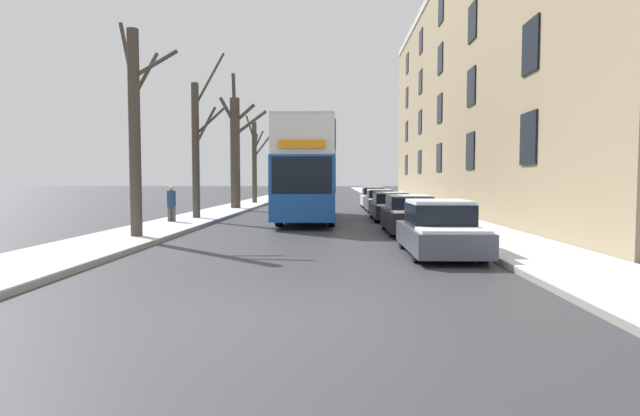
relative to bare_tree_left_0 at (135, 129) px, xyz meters
name	(u,v)px	position (x,y,z in m)	size (l,w,h in m)	color
ground_plane	(276,318)	(5.65, -9.04, -3.66)	(320.00, 320.00, 0.00)	#38383D
sidewalk_left	(278,196)	(-0.44, 43.96, -3.58)	(2.82, 130.00, 0.16)	gray
sidewalk_right	(379,196)	(11.74, 43.96, -3.58)	(2.82, 130.00, 0.16)	gray
terrace_facade_right	(512,88)	(17.65, 16.03, 4.11)	(9.10, 41.90, 15.53)	tan
bare_tree_left_0	(135,129)	(0.00, 0.00, 0.00)	(2.18, 1.46, 7.28)	#423A30
bare_tree_left_1	(197,146)	(-0.20, 8.00, -0.03)	(1.64, 2.48, 8.48)	#423A30
bare_tree_left_2	(236,148)	(-0.04, 16.58, 0.42)	(2.89, 3.69, 8.66)	#423A30
bare_tree_left_3	(255,159)	(-0.06, 24.45, 0.01)	(2.18, 2.91, 7.09)	#423A30
double_decker_bus	(309,167)	(5.21, 8.54, -1.04)	(2.62, 10.98, 4.64)	#194C99
parked_car_0	(440,230)	(9.26, -2.88, -2.99)	(1.79, 4.09, 1.46)	#474C56
parked_car_1	(409,215)	(9.26, 2.57, -2.99)	(1.77, 4.23, 1.43)	black
parked_car_2	(391,207)	(9.26, 8.83, -3.02)	(1.84, 4.58, 1.39)	black
parked_car_3	(380,202)	(9.26, 15.02, -3.00)	(1.68, 4.52, 1.41)	#474C56
parked_car_4	(373,198)	(9.26, 20.41, -2.97)	(1.70, 4.16, 1.50)	silver
oncoming_van	(296,189)	(3.12, 26.32, -2.45)	(2.00, 5.38, 2.22)	#333842
pedestrian_left_sidewalk	(171,203)	(-0.75, 5.69, -2.70)	(0.38, 0.38, 1.74)	#4C4742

